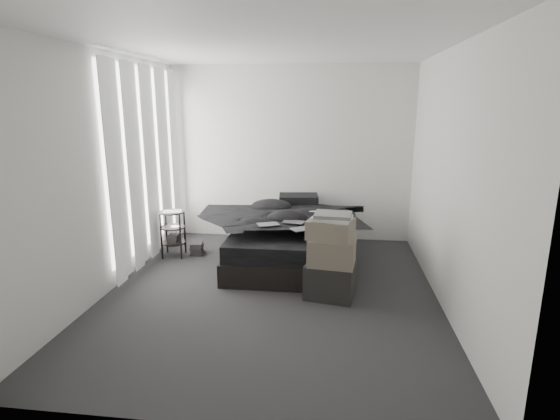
# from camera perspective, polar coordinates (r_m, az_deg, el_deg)

# --- Properties ---
(floor) EXTENTS (3.60, 4.20, 0.01)m
(floor) POSITION_cam_1_polar(r_m,az_deg,el_deg) (4.94, -1.17, -10.70)
(floor) COLOR #2A2A2C
(floor) RESTS_ON ground
(ceiling) EXTENTS (3.60, 4.20, 0.01)m
(ceiling) POSITION_cam_1_polar(r_m,az_deg,el_deg) (4.53, -1.34, 20.78)
(ceiling) COLOR white
(ceiling) RESTS_ON ground
(wall_back) EXTENTS (3.60, 0.01, 2.60)m
(wall_back) POSITION_cam_1_polar(r_m,az_deg,el_deg) (6.63, 1.40, 7.29)
(wall_back) COLOR silver
(wall_back) RESTS_ON ground
(wall_front) EXTENTS (3.60, 0.01, 2.60)m
(wall_front) POSITION_cam_1_polar(r_m,az_deg,el_deg) (2.55, -8.08, -3.37)
(wall_front) COLOR silver
(wall_front) RESTS_ON ground
(wall_left) EXTENTS (0.01, 4.20, 2.60)m
(wall_left) POSITION_cam_1_polar(r_m,az_deg,el_deg) (5.14, -21.60, 4.45)
(wall_left) COLOR silver
(wall_left) RESTS_ON ground
(wall_right) EXTENTS (0.01, 4.20, 2.60)m
(wall_right) POSITION_cam_1_polar(r_m,az_deg,el_deg) (4.66, 21.29, 3.60)
(wall_right) COLOR silver
(wall_right) RESTS_ON ground
(window_left) EXTENTS (0.02, 2.00, 2.30)m
(window_left) POSITION_cam_1_polar(r_m,az_deg,el_deg) (5.92, -17.35, 6.39)
(window_left) COLOR white
(window_left) RESTS_ON wall_left
(curtain_left) EXTENTS (0.06, 2.12, 2.48)m
(curtain_left) POSITION_cam_1_polar(r_m,az_deg,el_deg) (5.91, -16.86, 5.72)
(curtain_left) COLOR white
(curtain_left) RESTS_ON wall_left
(bed) EXTENTS (1.52, 2.00, 0.27)m
(bed) POSITION_cam_1_polar(r_m,az_deg,el_deg) (5.82, 1.60, -5.41)
(bed) COLOR black
(bed) RESTS_ON floor
(mattress) EXTENTS (1.46, 1.94, 0.21)m
(mattress) POSITION_cam_1_polar(r_m,az_deg,el_deg) (5.74, 1.61, -3.13)
(mattress) COLOR black
(mattress) RESTS_ON bed
(duvet) EXTENTS (1.48, 1.71, 0.23)m
(duvet) POSITION_cam_1_polar(r_m,az_deg,el_deg) (5.64, 1.58, -1.10)
(duvet) COLOR black
(duvet) RESTS_ON mattress
(pillow_lower) EXTENTS (0.60, 0.41, 0.14)m
(pillow_lower) POSITION_cam_1_polar(r_m,az_deg,el_deg) (6.45, 1.84, 0.36)
(pillow_lower) COLOR black
(pillow_lower) RESTS_ON mattress
(pillow_upper) EXTENTS (0.60, 0.45, 0.13)m
(pillow_upper) POSITION_cam_1_polar(r_m,az_deg,el_deg) (6.39, 2.44, 1.44)
(pillow_upper) COLOR black
(pillow_upper) RESTS_ON pillow_lower
(laptop) EXTENTS (0.37, 0.29, 0.03)m
(laptop) POSITION_cam_1_polar(r_m,az_deg,el_deg) (5.68, 5.39, 0.29)
(laptop) COLOR silver
(laptop) RESTS_ON duvet
(comic_a) EXTENTS (0.30, 0.25, 0.01)m
(comic_a) POSITION_cam_1_polar(r_m,az_deg,el_deg) (5.17, -1.59, -1.10)
(comic_a) COLOR black
(comic_a) RESTS_ON duvet
(comic_b) EXTENTS (0.28, 0.21, 0.01)m
(comic_b) POSITION_cam_1_polar(r_m,az_deg,el_deg) (5.27, 1.77, -0.73)
(comic_b) COLOR black
(comic_b) RESTS_ON duvet
(comic_c) EXTENTS (0.30, 0.28, 0.01)m
(comic_c) POSITION_cam_1_polar(r_m,az_deg,el_deg) (4.98, 2.91, -1.54)
(comic_c) COLOR black
(comic_c) RESTS_ON duvet
(side_stand) EXTENTS (0.37, 0.37, 0.62)m
(side_stand) POSITION_cam_1_polar(r_m,az_deg,el_deg) (6.14, -13.77, -3.07)
(side_stand) COLOR black
(side_stand) RESTS_ON floor
(papers) EXTENTS (0.28, 0.24, 0.01)m
(papers) POSITION_cam_1_polar(r_m,az_deg,el_deg) (6.04, -13.88, -0.21)
(papers) COLOR white
(papers) RESTS_ON side_stand
(floor_books) EXTENTS (0.18, 0.24, 0.16)m
(floor_books) POSITION_cam_1_polar(r_m,az_deg,el_deg) (6.22, -10.81, -4.94)
(floor_books) COLOR black
(floor_books) RESTS_ON floor
(box_lower) EXTENTS (0.58, 0.49, 0.38)m
(box_lower) POSITION_cam_1_polar(r_m,az_deg,el_deg) (4.80, 6.59, -9.10)
(box_lower) COLOR black
(box_lower) RESTS_ON floor
(box_mid) EXTENTS (0.52, 0.44, 0.29)m
(box_mid) POSITION_cam_1_polar(r_m,az_deg,el_deg) (4.67, 6.80, -5.40)
(box_mid) COLOR #675E51
(box_mid) RESTS_ON box_lower
(box_upper) EXTENTS (0.53, 0.47, 0.20)m
(box_upper) POSITION_cam_1_polar(r_m,az_deg,el_deg) (4.61, 6.65, -2.46)
(box_upper) COLOR #675E51
(box_upper) RESTS_ON box_mid
(art_book_white) EXTENTS (0.44, 0.38, 0.04)m
(art_book_white) POSITION_cam_1_polar(r_m,az_deg,el_deg) (4.58, 6.82, -1.04)
(art_book_white) COLOR silver
(art_book_white) RESTS_ON box_upper
(art_book_snake) EXTENTS (0.40, 0.33, 0.04)m
(art_book_snake) POSITION_cam_1_polar(r_m,az_deg,el_deg) (4.55, 6.95, -0.63)
(art_book_snake) COLOR silver
(art_book_snake) RESTS_ON art_book_white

